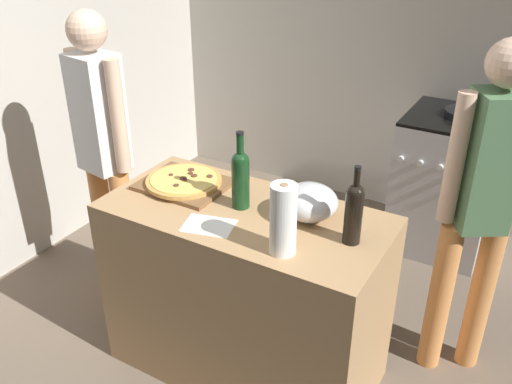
{
  "coord_description": "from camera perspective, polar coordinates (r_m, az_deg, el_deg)",
  "views": [
    {
      "loc": [
        1.0,
        -1.05,
        2.12
      ],
      "look_at": [
        -0.09,
        0.82,
        0.96
      ],
      "focal_mm": 38.8,
      "sensor_mm": 36.0,
      "label": 1
    }
  ],
  "objects": [
    {
      "name": "wine_bottle_green",
      "position": [
        2.16,
        10.05,
        -1.91
      ],
      "size": [
        0.07,
        0.07,
        0.33
      ],
      "color": "black",
      "rests_on": "counter"
    },
    {
      "name": "cutting_board",
      "position": [
        2.63,
        -7.42,
        0.79
      ],
      "size": [
        0.4,
        0.32,
        0.02
      ],
      "primitive_type": "cube",
      "color": "brown",
      "rests_on": "counter"
    },
    {
      "name": "counter",
      "position": [
        2.66,
        -1.1,
        -10.48
      ],
      "size": [
        1.27,
        0.61,
        0.91
      ],
      "primitive_type": "cube",
      "color": "tan",
      "rests_on": "ground_plane"
    },
    {
      "name": "kitchen_wall_rear",
      "position": [
        4.02,
        15.77,
        15.46
      ],
      "size": [
        4.23,
        0.1,
        2.6
      ],
      "primitive_type": "cube",
      "color": "#BCB7AD",
      "rests_on": "ground_plane"
    },
    {
      "name": "kitchen_wall_left",
      "position": [
        3.82,
        -19.93,
        14.24
      ],
      "size": [
        0.1,
        3.31,
        2.6
      ],
      "primitive_type": "cube",
      "color": "#BCB7AD",
      "rests_on": "ground_plane"
    },
    {
      "name": "ground_plane",
      "position": [
        3.36,
        6.05,
        -11.26
      ],
      "size": [
        4.23,
        3.31,
        0.02
      ],
      "primitive_type": "cube",
      "color": "#6B5B4C"
    },
    {
      "name": "mixing_bowl",
      "position": [
        2.33,
        5.49,
        -1.03
      ],
      "size": [
        0.25,
        0.25,
        0.15
      ],
      "color": "#B2B2B7",
      "rests_on": "counter"
    },
    {
      "name": "person_in_red",
      "position": [
        2.6,
        22.22,
        -0.79
      ],
      "size": [
        0.33,
        0.28,
        1.65
      ],
      "color": "#D88C4C",
      "rests_on": "ground_plane"
    },
    {
      "name": "person_in_stripes",
      "position": [
        3.05,
        -15.51,
        4.77
      ],
      "size": [
        0.39,
        0.23,
        1.65
      ],
      "color": "#D88C4C",
      "rests_on": "ground_plane"
    },
    {
      "name": "wine_bottle_clear",
      "position": [
        2.38,
        -1.61,
        1.63
      ],
      "size": [
        0.08,
        0.08,
        0.35
      ],
      "color": "#143819",
      "rests_on": "counter"
    },
    {
      "name": "paper_towel_roll",
      "position": [
        2.07,
        2.82,
        -2.85
      ],
      "size": [
        0.1,
        0.1,
        0.29
      ],
      "color": "white",
      "rests_on": "counter"
    },
    {
      "name": "stove",
      "position": [
        3.82,
        19.01,
        0.94
      ],
      "size": [
        0.6,
        0.62,
        0.96
      ],
      "color": "#B7B7BC",
      "rests_on": "ground_plane"
    },
    {
      "name": "recipe_sheet",
      "position": [
        2.31,
        -4.91,
        -3.47
      ],
      "size": [
        0.24,
        0.2,
        0.0
      ],
      "primitive_type": "cube",
      "rotation": [
        0.0,
        0.0,
        0.26
      ],
      "color": "white",
      "rests_on": "counter"
    },
    {
      "name": "pizza",
      "position": [
        2.62,
        -7.44,
        1.19
      ],
      "size": [
        0.36,
        0.36,
        0.03
      ],
      "color": "tan",
      "rests_on": "cutting_board"
    }
  ]
}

